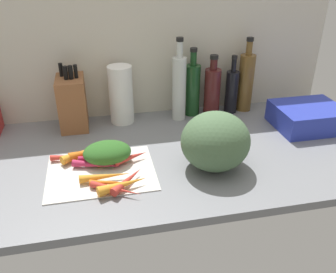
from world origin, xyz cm
name	(u,v)px	position (x,y,z in cm)	size (l,w,h in cm)	color
ground_plane	(162,155)	(0.00, 0.00, -1.50)	(170.00, 80.00, 3.00)	slate
wall_back	(144,48)	(0.00, 38.50, 30.00)	(170.00, 3.00, 60.00)	beige
cutting_board	(101,172)	(-23.45, -9.90, 0.40)	(36.89, 29.18, 0.80)	beige
carrot_0	(116,189)	(-19.37, -23.18, 1.92)	(2.23, 2.23, 17.37)	red
carrot_1	(69,157)	(-34.55, -0.04, 1.88)	(2.16, 2.16, 12.97)	red
carrot_2	(81,153)	(-30.11, 0.69, 2.47)	(3.33, 3.33, 15.48)	orange
carrot_3	(123,185)	(-17.06, -22.12, 2.51)	(3.43, 3.43, 16.52)	orange
carrot_4	(90,152)	(-26.96, 0.57, 2.53)	(3.47, 3.47, 15.20)	orange
carrot_5	(105,176)	(-22.28, -15.70, 2.18)	(2.76, 2.76, 16.85)	orange
carrot_6	(128,180)	(-15.22, -19.60, 2.25)	(2.91, 2.91, 15.64)	red
carrot_7	(110,183)	(-21.01, -19.20, 1.84)	(2.07, 2.07, 13.09)	orange
carrot_8	(106,154)	(-21.02, -1.86, 2.57)	(3.55, 3.55, 16.28)	#B2264C
carrot_9	(114,157)	(-18.61, -4.05, 2.36)	(3.13, 3.13, 13.49)	orange
carrot_10	(97,165)	(-24.60, -7.91, 2.10)	(2.60, 2.60, 17.65)	#B2264C
carrot_11	(130,157)	(-12.71, -5.89, 2.42)	(3.24, 3.24, 13.38)	red
carrot_12	(93,158)	(-25.95, -2.83, 1.88)	(2.16, 2.16, 10.33)	#B2264C
carrot_greens_pile	(107,152)	(-20.74, -4.09, 4.44)	(17.19, 13.22, 7.27)	#2D6023
winter_squash	(215,141)	(15.99, -14.41, 10.35)	(24.06, 22.81, 20.70)	#4C6B47
knife_block	(72,102)	(-32.73, 29.04, 11.23)	(11.32, 17.22, 27.53)	brown
paper_towel_roll	(121,95)	(-12.09, 29.50, 12.70)	(10.32, 10.32, 25.40)	white
bottle_0	(179,87)	(13.20, 27.53, 15.09)	(6.06, 6.06, 36.48)	silver
bottle_1	(192,89)	(20.29, 31.05, 12.47)	(6.85, 6.85, 30.91)	#19421E
bottle_2	(212,91)	(28.75, 28.28, 11.63)	(7.34, 7.34, 28.02)	#471919
bottle_3	(232,91)	(38.71, 29.71, 10.47)	(5.92, 5.92, 26.94)	black
bottle_4	(246,81)	(45.79, 30.99, 13.99)	(7.11, 7.11, 34.16)	brown
dish_rack	(308,117)	(65.30, 7.65, 4.74)	(27.70, 23.35, 9.47)	#2838AD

